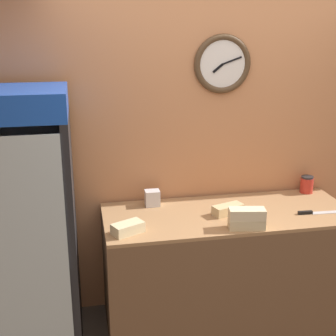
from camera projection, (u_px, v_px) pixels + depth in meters
wall_back at (215, 141)px, 3.68m from camera, size 5.20×0.10×2.70m
prep_counter at (226, 268)px, 3.56m from camera, size 1.83×0.73×0.92m
beverage_cooler at (24, 211)px, 3.21m from camera, size 0.69×0.66×1.86m
sandwich_stack_bottom at (247, 224)px, 3.15m from camera, size 0.26×0.14×0.07m
sandwich_stack_middle at (247, 214)px, 3.13m from camera, size 0.26×0.15×0.07m
sandwich_flat_left at (228, 210)px, 3.39m from camera, size 0.25×0.16×0.07m
sandwich_flat_right at (128, 228)px, 3.08m from camera, size 0.23×0.19×0.07m
chefs_knife at (315, 212)px, 3.41m from camera, size 0.37×0.05×0.02m
condiment_jar at (307, 184)px, 3.81m from camera, size 0.11×0.11×0.14m
napkin_dispenser at (152, 198)px, 3.54m from camera, size 0.11×0.09×0.12m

